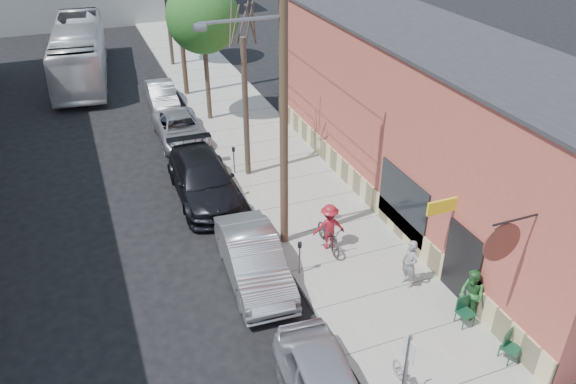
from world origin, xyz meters
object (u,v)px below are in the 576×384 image
object	(u,v)px
tree_leafy_mid	(203,17)
car_2	(203,180)
patio_chair_b	(511,348)
bus	(79,52)
tree_bare	(246,110)
patron_green	(471,295)
patron_grey	(410,264)
utility_pole_near	(282,105)
car_3	(180,129)
patio_chair_a	(466,313)
parked_bike_b	(410,381)
car_1	(254,260)
car_4	(162,95)
sign_post	(406,371)
cyclist	(329,227)
parking_meter_near	(300,253)
parking_meter_far	(234,156)

from	to	relation	value
tree_leafy_mid	car_2	bearing A→B (deg)	-106.15
patio_chair_b	bus	distance (m)	30.73
tree_leafy_mid	car_2	size ratio (longest dim) A/B	1.25
tree_bare	patron_green	size ratio (longest dim) A/B	3.60
car_2	patron_grey	bearing A→B (deg)	-58.50
utility_pole_near	car_3	world-z (taller)	utility_pole_near
patio_chair_a	parked_bike_b	distance (m)	3.26
patio_chair_a	car_1	size ratio (longest dim) A/B	0.18
car_3	car_4	size ratio (longest dim) A/B	1.15
utility_pole_near	bus	distance (m)	22.73
sign_post	cyclist	xyz separation A→B (m)	(1.42, 7.17, -0.81)
car_1	car_4	size ratio (longest dim) A/B	1.19
utility_pole_near	patio_chair_a	size ratio (longest dim) A/B	11.36
cyclist	bus	size ratio (longest dim) A/B	0.14
car_1	bus	size ratio (longest dim) A/B	0.40
utility_pole_near	car_4	size ratio (longest dim) A/B	2.43
tree_leafy_mid	cyclist	distance (m)	13.76
utility_pole_near	patio_chair_b	size ratio (longest dim) A/B	11.36
patron_green	car_2	size ratio (longest dim) A/B	0.29
sign_post	car_2	xyz separation A→B (m)	(-1.79, 12.42, -1.00)
parking_meter_near	patio_chair_a	world-z (taller)	parking_meter_near
sign_post	bus	world-z (taller)	bus
patio_chair_b	bus	size ratio (longest dim) A/B	0.07
utility_pole_near	patio_chair_a	world-z (taller)	utility_pole_near
patron_grey	parked_bike_b	world-z (taller)	patron_grey
tree_leafy_mid	car_3	size ratio (longest dim) A/B	1.50
patio_chair_a	bus	size ratio (longest dim) A/B	0.07
tree_leafy_mid	patron_grey	size ratio (longest dim) A/B	4.25
parking_meter_far	car_1	distance (m)	7.26
tree_leafy_mid	sign_post	bearing A→B (deg)	-91.28
parking_meter_far	patron_green	world-z (taller)	patron_green
tree_leafy_mid	bus	xyz separation A→B (m)	(-5.83, 9.73, -3.77)
parking_meter_near	cyclist	world-z (taller)	cyclist
patio_chair_b	car_4	world-z (taller)	car_4
utility_pole_near	car_2	distance (m)	6.54
patron_green	patron_grey	bearing A→B (deg)	-154.44
parking_meter_near	bus	xyz separation A→B (m)	(-5.28, 23.69, 0.73)
patron_green	parked_bike_b	world-z (taller)	patron_green
parking_meter_far	utility_pole_near	xyz separation A→B (m)	(0.14, -5.60, 4.43)
tree_leafy_mid	patio_chair_b	bearing A→B (deg)	-80.19
parked_bike_b	car_4	size ratio (longest dim) A/B	0.40
patron_grey	patron_green	xyz separation A→B (m)	(0.91, -1.93, -0.00)
utility_pole_near	car_1	bearing A→B (deg)	-136.57
car_4	sign_post	bearing A→B (deg)	-84.52
sign_post	patio_chair_b	xyz separation A→B (m)	(3.83, 0.58, -1.24)
patron_grey	bus	bearing A→B (deg)	-169.04
utility_pole_near	car_4	world-z (taller)	utility_pole_near
parking_meter_far	car_3	distance (m)	4.68
tree_leafy_mid	cyclist	bearing A→B (deg)	-85.72
patio_chair_b	patron_grey	distance (m)	3.90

